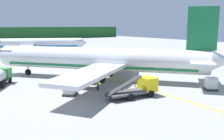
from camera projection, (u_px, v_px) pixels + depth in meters
The scene contains 9 objects.
airliner_foreground at pixel (101, 60), 41.75m from camera, with size 30.33×33.85×11.90m.
airliner_mid_apron at pixel (33, 43), 84.35m from camera, with size 34.49×29.08×10.50m.
service_truck_baggage at pixel (140, 88), 32.00m from camera, with size 7.33×2.93×2.77m.
cargo_container_near at pixel (70, 88), 32.51m from camera, with size 2.46×2.46×1.97m.
cargo_container_mid at pixel (211, 84), 35.07m from camera, with size 2.29×2.29×1.94m.
crew_marshaller at pixel (0, 72), 43.30m from camera, with size 0.37×0.60×1.64m.
crew_loader_left at pixel (98, 83), 35.00m from camera, with size 0.59×0.39×1.77m.
crew_loader_right at pixel (135, 81), 36.83m from camera, with size 0.46×0.51×1.66m.
apron_guide_line at pixel (126, 83), 39.71m from camera, with size 0.30×60.00×0.01m, color yellow.
Camera 1 is at (-7.99, -12.58, 9.13)m, focal length 39.49 mm.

